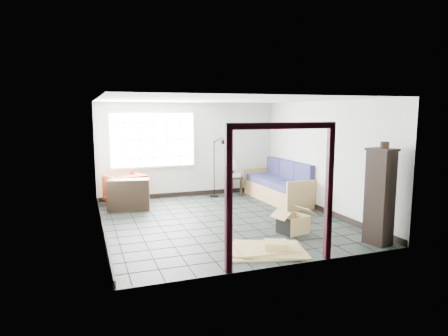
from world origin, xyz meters
name	(u,v)px	position (x,y,z in m)	size (l,w,h in m)	color
ground	(222,220)	(0.00, 0.00, 0.00)	(5.50, 5.50, 0.00)	black
room_shell	(221,144)	(0.00, 0.03, 1.68)	(5.02, 5.52, 2.61)	beige
window_panel	(153,140)	(-1.00, 2.70, 1.60)	(2.32, 0.08, 1.52)	silver
doorway_trim	(282,177)	(0.00, -2.70, 1.38)	(1.80, 0.08, 2.20)	black
futon_sofa	(281,186)	(2.16, 1.36, 0.38)	(1.00, 2.41, 1.05)	#A08548
armchair	(125,187)	(-1.82, 2.30, 0.43)	(0.84, 0.79, 0.87)	#863713
side_table	(234,180)	(1.22, 2.40, 0.44)	(0.62, 0.62, 0.53)	black
table_lamp	(232,165)	(1.17, 2.44, 0.84)	(0.35, 0.35, 0.45)	black
projector	(236,175)	(1.23, 2.33, 0.58)	(0.26, 0.21, 0.09)	silver
floor_lamp	(219,165)	(0.74, 2.36, 0.89)	(0.46, 0.29, 1.66)	black
console_shelf	(129,195)	(-1.80, 1.60, 0.38)	(1.03, 0.56, 0.76)	black
tall_shelf	(380,196)	(2.12, -2.40, 0.88)	(0.45, 0.53, 1.72)	black
pot	(385,145)	(2.15, -2.41, 1.78)	(0.16, 0.16, 0.11)	black
open_box	(293,224)	(1.01, -1.32, 0.17)	(0.92, 0.60, 0.48)	olive
cardboard_pile	(267,249)	(0.07, -2.10, 0.05)	(1.51, 1.27, 0.19)	olive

